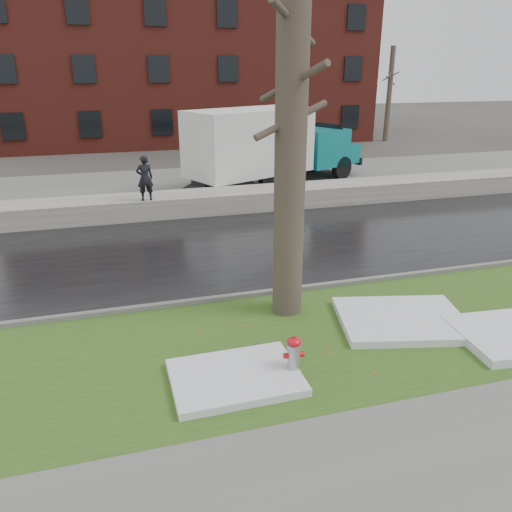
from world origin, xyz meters
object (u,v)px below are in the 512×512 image
object	(u,v)px
tree	(291,125)
fire_hydrant	(294,354)
worker	(145,178)
box_truck	(269,146)

from	to	relation	value
tree	fire_hydrant	bearing A→B (deg)	-106.79
tree	worker	xyz separation A→B (m)	(-2.40, 8.00, -2.54)
tree	box_truck	world-z (taller)	tree
tree	box_truck	bearing A→B (deg)	74.53
fire_hydrant	tree	xyz separation A→B (m)	(0.72, 2.39, 3.63)
tree	worker	size ratio (longest dim) A/B	5.10
box_truck	worker	distance (m)	6.98
fire_hydrant	worker	xyz separation A→B (m)	(-1.68, 10.39, 1.09)
fire_hydrant	tree	bearing A→B (deg)	77.67
fire_hydrant	tree	size ratio (longest dim) A/B	0.10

